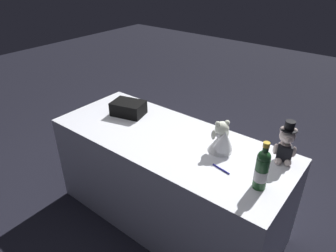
% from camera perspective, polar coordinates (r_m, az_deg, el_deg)
% --- Properties ---
extents(ground_plane, '(12.00, 12.00, 0.00)m').
position_cam_1_polar(ground_plane, '(2.78, -0.00, -16.29)').
color(ground_plane, black).
extents(reception_table, '(1.86, 0.77, 0.80)m').
position_cam_1_polar(reception_table, '(2.51, -0.00, -9.94)').
color(reception_table, white).
rests_on(reception_table, ground_plane).
extents(teddy_bear_groom, '(0.14, 0.14, 0.29)m').
position_cam_1_polar(teddy_bear_groom, '(2.11, 21.21, -3.35)').
color(teddy_bear_groom, beige).
rests_on(teddy_bear_groom, reception_table).
extents(teddy_bear_bride, '(0.23, 0.22, 0.23)m').
position_cam_1_polar(teddy_bear_bride, '(2.10, 10.07, -2.42)').
color(teddy_bear_bride, white).
rests_on(teddy_bear_bride, reception_table).
extents(champagne_bottle, '(0.08, 0.08, 0.31)m').
position_cam_1_polar(champagne_bottle, '(1.83, 17.21, -7.73)').
color(champagne_bottle, '#214D27').
rests_on(champagne_bottle, reception_table).
extents(signing_pen, '(0.14, 0.03, 0.01)m').
position_cam_1_polar(signing_pen, '(1.98, 10.04, -8.02)').
color(signing_pen, navy).
rests_on(signing_pen, reception_table).
extents(gift_case_black, '(0.31, 0.25, 0.12)m').
position_cam_1_polar(gift_case_black, '(2.61, -7.44, 3.34)').
color(gift_case_black, black).
rests_on(gift_case_black, reception_table).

